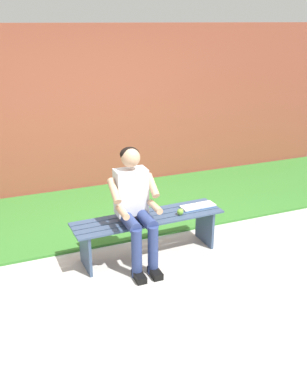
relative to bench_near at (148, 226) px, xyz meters
name	(u,v)px	position (x,y,z in m)	size (l,w,h in m)	color
ground_plane	(70,336)	(1.11, 1.00, -0.38)	(10.00, 7.00, 0.04)	beige
grass_strip	(114,209)	(0.00, -1.33, -0.34)	(9.00, 1.94, 0.03)	#387A2D
brick_wall	(56,111)	(0.50, -2.46, 0.87)	(9.50, 0.24, 2.46)	#9E4C38
bench_near	(148,226)	(0.00, 0.00, 0.00)	(1.71, 0.49, 0.47)	#384C6B
person_seated	(135,203)	(0.19, 0.10, 0.35)	(0.50, 0.69, 1.28)	silver
apple	(180,212)	(-0.35, 0.08, 0.15)	(0.07, 0.07, 0.07)	#72B738
book_open	(198,206)	(-0.63, -0.03, 0.13)	(0.42, 0.17, 0.02)	white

